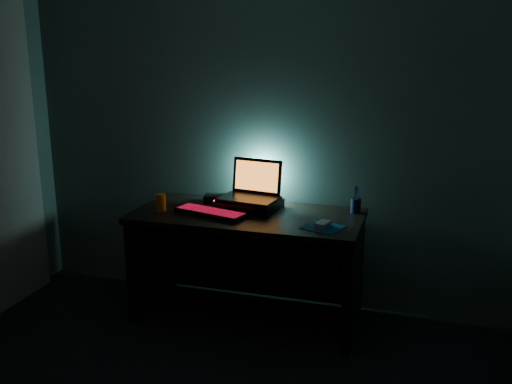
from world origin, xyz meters
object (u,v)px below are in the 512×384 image
Objects in this scene: juice_glass at (161,202)px; mouse at (323,224)px; laptop at (252,190)px; router at (215,198)px; pen_cup at (356,206)px; keyboard at (211,212)px.

mouse is at bearing -2.66° from juice_glass.
router is (-0.28, 0.04, -0.09)m from laptop.
juice_glass is at bearing -165.24° from pen_cup.
keyboard is 0.96m from pen_cup.
pen_cup is (0.90, 0.32, 0.03)m from keyboard.
router is at bearing 48.71° from juice_glass.
mouse is at bearing -35.89° from router.
keyboard is 0.31m from router.
juice_glass reaches higher than router.
pen_cup reaches higher than router.
laptop is 3.78× the size of mouse.
juice_glass is (-1.25, -0.33, 0.01)m from pen_cup.
keyboard is at bearing -87.88° from router.
laptop reaches higher than router.
laptop reaches higher than pen_cup.
pen_cup is at bearing 14.76° from juice_glass.
juice_glass is at bearing -143.74° from router.
juice_glass is (-0.55, -0.27, -0.06)m from laptop.
keyboard is (-0.20, -0.26, -0.11)m from laptop.
keyboard is at bearing -119.83° from laptop.
router is at bearing 119.76° from keyboard.
laptop is 0.70m from pen_cup.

